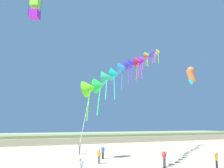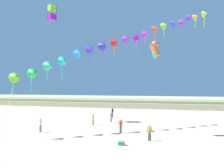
% 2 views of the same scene
% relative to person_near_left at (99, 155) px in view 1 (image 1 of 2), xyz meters
% --- Properties ---
extents(dune_ridge, '(120.00, 13.59, 1.93)m').
position_rel_person_near_left_xyz_m(dune_ridge, '(3.31, 32.46, 0.04)').
color(dune_ridge, tan).
rests_on(dune_ridge, ground).
extents(person_near_left, '(0.47, 0.43, 1.59)m').
position_rel_person_near_left_xyz_m(person_near_left, '(0.00, 0.00, 0.00)').
color(person_near_left, '#474C56').
rests_on(person_near_left, ground).
extents(person_near_right, '(0.59, 0.23, 1.68)m').
position_rel_person_near_left_xyz_m(person_near_right, '(-4.21, -6.78, 0.05)').
color(person_near_right, '#726656').
rests_on(person_near_right, ground).
extents(person_mid_center, '(0.60, 0.23, 1.71)m').
position_rel_person_near_left_xyz_m(person_mid_center, '(5.17, -4.67, 0.07)').
color(person_mid_center, '#474C56').
rests_on(person_mid_center, ground).
extents(person_far_left, '(0.38, 0.50, 1.59)m').
position_rel_person_near_left_xyz_m(person_far_left, '(1.76, 3.23, -0.01)').
color(person_far_left, black).
rests_on(person_far_left, ground).
extents(person_far_right, '(0.58, 0.23, 1.65)m').
position_rel_person_near_left_xyz_m(person_far_right, '(8.91, -7.75, 0.03)').
color(person_far_right, black).
rests_on(person_far_right, ground).
extents(person_far_center, '(0.33, 0.57, 1.69)m').
position_rel_person_near_left_xyz_m(person_far_center, '(0.43, 8.83, 0.05)').
color(person_far_center, '#474C56').
rests_on(person_far_center, ground).
extents(kite_banner_string, '(22.89, 22.89, 18.43)m').
position_rel_person_near_left_xyz_m(kite_banner_string, '(5.58, 0.22, 11.32)').
color(kite_banner_string, '#67DE21').
extents(large_kite_low_lead, '(1.28, 0.83, 2.15)m').
position_rel_person_near_left_xyz_m(large_kite_low_lead, '(9.19, -4.78, 8.76)').
color(large_kite_low_lead, orange).
extents(large_kite_mid_trail, '(1.38, 1.38, 2.35)m').
position_rel_person_near_left_xyz_m(large_kite_mid_trail, '(-7.42, 1.37, 16.20)').
color(large_kite_mid_trail, purple).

